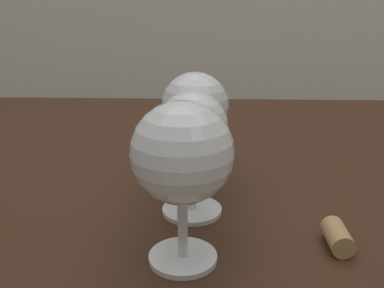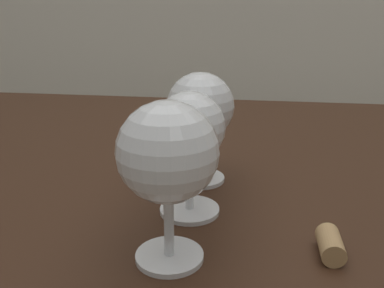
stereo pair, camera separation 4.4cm
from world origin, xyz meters
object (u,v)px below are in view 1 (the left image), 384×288
(cork, at_px, (337,237))
(wine_glass_chardonnay, at_px, (182,156))
(wine_glass_pinot, at_px, (195,109))
(wine_glass_port, at_px, (192,132))

(cork, bearing_deg, wine_glass_chardonnay, -169.83)
(wine_glass_pinot, distance_m, cork, 0.22)
(wine_glass_pinot, relative_size, cork, 3.34)
(wine_glass_chardonnay, xyz_separation_m, wine_glass_port, (0.00, 0.09, -0.01))
(wine_glass_chardonnay, xyz_separation_m, wine_glass_pinot, (0.01, 0.18, -0.00))
(wine_glass_pinot, bearing_deg, cork, -47.87)
(wine_glass_chardonnay, xyz_separation_m, cork, (0.14, 0.03, -0.09))
(wine_glass_pinot, bearing_deg, wine_glass_port, -90.30)
(wine_glass_chardonnay, height_order, cork, wine_glass_chardonnay)
(wine_glass_port, xyz_separation_m, cork, (0.14, -0.06, -0.08))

